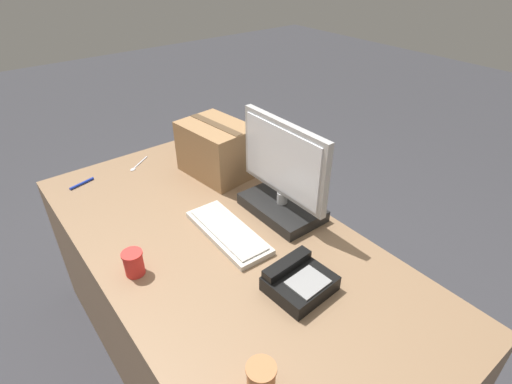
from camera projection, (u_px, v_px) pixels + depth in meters
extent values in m
plane|color=#38383D|center=(228.00, 358.00, 1.93)|extent=(12.00, 12.00, 0.00)
cube|color=#8C6B4C|center=(225.00, 306.00, 1.73)|extent=(1.80, 0.90, 0.73)
cube|color=black|center=(282.00, 207.00, 1.67)|extent=(0.34, 0.22, 0.05)
cylinder|color=#B2B2B2|center=(282.00, 198.00, 1.65)|extent=(0.04, 0.04, 0.05)
cube|color=#B2B2B2|center=(284.00, 159.00, 1.55)|extent=(0.46, 0.03, 0.31)
cube|color=white|center=(281.00, 161.00, 1.54)|extent=(0.42, 0.01, 0.27)
cube|color=beige|center=(228.00, 232.00, 1.55)|extent=(0.41, 0.16, 0.02)
cube|color=#B7B2A8|center=(228.00, 230.00, 1.55)|extent=(0.37, 0.13, 0.01)
cube|color=black|center=(300.00, 283.00, 1.30)|extent=(0.19, 0.21, 0.05)
cube|color=black|center=(287.00, 264.00, 1.32)|extent=(0.06, 0.19, 0.03)
cube|color=gray|center=(308.00, 282.00, 1.27)|extent=(0.11, 0.13, 0.01)
cylinder|color=red|center=(134.00, 264.00, 1.36)|extent=(0.07, 0.07, 0.08)
cylinder|color=red|center=(132.00, 254.00, 1.34)|extent=(0.07, 0.07, 0.01)
cylinder|color=#BC7547|center=(261.00, 381.00, 1.00)|extent=(0.07, 0.07, 0.09)
cylinder|color=#BC7547|center=(261.00, 369.00, 0.97)|extent=(0.08, 0.08, 0.01)
cube|color=silver|center=(141.00, 162.00, 2.05)|extent=(0.08, 0.11, 0.00)
ellipsoid|color=silver|center=(133.00, 169.00, 1.99)|extent=(0.04, 0.04, 0.00)
cube|color=#9E754C|center=(217.00, 149.00, 1.90)|extent=(0.36, 0.28, 0.25)
cube|color=brown|center=(215.00, 124.00, 1.83)|extent=(0.33, 0.08, 0.00)
cylinder|color=#1933B2|center=(82.00, 183.00, 1.87)|extent=(0.04, 0.12, 0.01)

